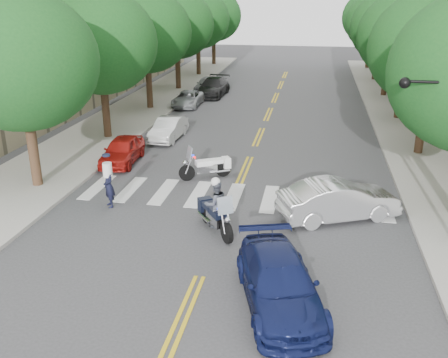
% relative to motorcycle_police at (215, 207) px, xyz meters
% --- Properties ---
extents(ground, '(140.00, 140.00, 0.00)m').
position_rel_motorcycle_police_xyz_m(ground, '(0.15, -3.19, -0.93)').
color(ground, '#38383A').
rests_on(ground, ground).
extents(sidewalk_left, '(5.00, 60.00, 0.15)m').
position_rel_motorcycle_police_xyz_m(sidewalk_left, '(-9.35, 18.81, -0.86)').
color(sidewalk_left, '#9E9991').
rests_on(sidewalk_left, ground).
extents(sidewalk_right, '(5.00, 60.00, 0.15)m').
position_rel_motorcycle_police_xyz_m(sidewalk_right, '(9.65, 18.81, -0.86)').
color(sidewalk_right, '#9E9991').
rests_on(sidewalk_right, ground).
extents(tree_l_0, '(6.40, 6.40, 8.45)m').
position_rel_motorcycle_police_xyz_m(tree_l_0, '(-8.65, 2.81, 4.62)').
color(tree_l_0, '#382316').
rests_on(tree_l_0, ground).
extents(tree_l_1, '(6.40, 6.40, 8.45)m').
position_rel_motorcycle_police_xyz_m(tree_l_1, '(-8.65, 10.81, 4.62)').
color(tree_l_1, '#382316').
rests_on(tree_l_1, ground).
extents(tree_l_2, '(6.40, 6.40, 8.45)m').
position_rel_motorcycle_police_xyz_m(tree_l_2, '(-8.65, 18.81, 4.62)').
color(tree_l_2, '#382316').
rests_on(tree_l_2, ground).
extents(tree_l_3, '(6.40, 6.40, 8.45)m').
position_rel_motorcycle_police_xyz_m(tree_l_3, '(-8.65, 26.81, 4.62)').
color(tree_l_3, '#382316').
rests_on(tree_l_3, ground).
extents(tree_l_4, '(6.40, 6.40, 8.45)m').
position_rel_motorcycle_police_xyz_m(tree_l_4, '(-8.65, 34.81, 4.62)').
color(tree_l_4, '#382316').
rests_on(tree_l_4, ground).
extents(tree_l_5, '(6.40, 6.40, 8.45)m').
position_rel_motorcycle_police_xyz_m(tree_l_5, '(-8.65, 42.81, 4.62)').
color(tree_l_5, '#382316').
rests_on(tree_l_5, ground).
extents(tree_r_1, '(6.40, 6.40, 8.45)m').
position_rel_motorcycle_police_xyz_m(tree_r_1, '(8.95, 10.81, 4.62)').
color(tree_r_1, '#382316').
rests_on(tree_r_1, ground).
extents(tree_r_2, '(6.40, 6.40, 8.45)m').
position_rel_motorcycle_police_xyz_m(tree_r_2, '(8.95, 18.81, 4.62)').
color(tree_r_2, '#382316').
rests_on(tree_r_2, ground).
extents(tree_r_3, '(6.40, 6.40, 8.45)m').
position_rel_motorcycle_police_xyz_m(tree_r_3, '(8.95, 26.81, 4.62)').
color(tree_r_3, '#382316').
rests_on(tree_r_3, ground).
extents(tree_r_4, '(6.40, 6.40, 8.45)m').
position_rel_motorcycle_police_xyz_m(tree_r_4, '(8.95, 34.81, 4.62)').
color(tree_r_4, '#382316').
rests_on(tree_r_4, ground).
extents(tree_r_5, '(6.40, 6.40, 8.45)m').
position_rel_motorcycle_police_xyz_m(tree_r_5, '(8.95, 42.81, 4.62)').
color(tree_r_5, '#382316').
rests_on(tree_r_5, ground).
extents(motorcycle_police, '(1.71, 2.27, 2.10)m').
position_rel_motorcycle_police_xyz_m(motorcycle_police, '(0.00, 0.00, 0.00)').
color(motorcycle_police, black).
rests_on(motorcycle_police, ground).
extents(motorcycle_parked, '(2.30, 1.51, 1.63)m').
position_rel_motorcycle_police_xyz_m(motorcycle_parked, '(-1.33, 5.39, -0.37)').
color(motorcycle_parked, black).
rests_on(motorcycle_parked, ground).
extents(officer_standing, '(0.75, 0.78, 1.80)m').
position_rel_motorcycle_police_xyz_m(officer_standing, '(-4.65, 1.40, -0.03)').
color(officer_standing, black).
rests_on(officer_standing, ground).
extents(convertible, '(4.88, 3.41, 1.52)m').
position_rel_motorcycle_police_xyz_m(convertible, '(4.45, 1.90, -0.17)').
color(convertible, '#BCBDBF').
rests_on(convertible, ground).
extents(sedan_blue, '(3.24, 5.17, 1.40)m').
position_rel_motorcycle_police_xyz_m(sedan_blue, '(2.65, -4.20, -0.24)').
color(sedan_blue, '#111948').
rests_on(sedan_blue, ground).
extents(parked_car_a, '(1.81, 4.00, 1.33)m').
position_rel_motorcycle_police_xyz_m(parked_car_a, '(-6.15, 6.74, -0.27)').
color(parked_car_a, '#A31611').
rests_on(parked_car_a, ground).
extents(parked_car_b, '(1.51, 3.91, 1.27)m').
position_rel_motorcycle_police_xyz_m(parked_car_b, '(-5.05, 11.31, -0.30)').
color(parked_car_b, silver).
rests_on(parked_car_b, ground).
extents(parked_car_c, '(1.98, 4.14, 1.14)m').
position_rel_motorcycle_police_xyz_m(parked_car_c, '(-6.15, 20.31, -0.36)').
color(parked_car_c, '#9A9CA1').
rests_on(parked_car_c, ground).
extents(parked_car_d, '(2.29, 5.17, 1.47)m').
position_rel_motorcycle_police_xyz_m(parked_car_d, '(-5.05, 24.62, -0.20)').
color(parked_car_d, black).
rests_on(parked_car_d, ground).
extents(parked_car_e, '(1.85, 3.93, 1.30)m').
position_rel_motorcycle_police_xyz_m(parked_car_e, '(-5.96, 26.31, -0.28)').
color(parked_car_e, '#9A9A9F').
rests_on(parked_car_e, ground).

